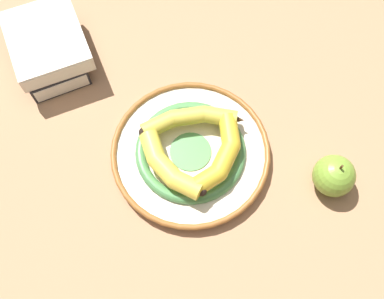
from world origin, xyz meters
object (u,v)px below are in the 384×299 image
(apple, at_px, (334,176))
(book_stack, at_px, (48,47))
(banana_b, at_px, (167,166))
(decorative_bowl, at_px, (192,154))
(banana_c, at_px, (220,158))
(banana_a, at_px, (191,119))

(apple, bearing_deg, book_stack, -63.65)
(banana_b, bearing_deg, book_stack, -177.23)
(apple, bearing_deg, decorative_bowl, -48.48)
(apple, bearing_deg, banana_c, -45.15)
(banana_a, xyz_separation_m, apple, (-0.14, 0.24, -0.01))
(decorative_bowl, relative_size, banana_c, 1.76)
(decorative_bowl, height_order, banana_c, banana_c)
(decorative_bowl, relative_size, banana_a, 1.66)
(banana_b, distance_m, banana_c, 0.10)
(banana_a, height_order, book_stack, book_stack)
(decorative_bowl, distance_m, banana_b, 0.07)
(banana_b, xyz_separation_m, banana_c, (-0.08, 0.05, -0.00))
(banana_a, distance_m, apple, 0.28)
(banana_a, bearing_deg, decorative_bowl, 83.02)
(book_stack, bearing_deg, apple, 45.51)
(book_stack, bearing_deg, decorative_bowl, 34.83)
(decorative_bowl, bearing_deg, apple, 131.52)
(banana_a, distance_m, banana_c, 0.09)
(book_stack, xyz_separation_m, apple, (-0.27, 0.55, -0.00))
(decorative_bowl, relative_size, banana_b, 1.74)
(banana_a, height_order, banana_c, banana_c)
(decorative_bowl, distance_m, apple, 0.26)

